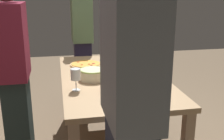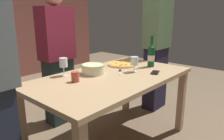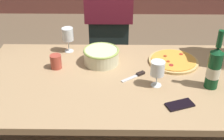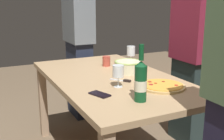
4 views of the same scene
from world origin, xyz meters
name	(u,v)px [view 2 (image 2 of 4)]	position (x,y,z in m)	size (l,w,h in m)	color
dining_table	(112,85)	(0.00, 0.00, 0.66)	(1.60, 0.90, 0.75)	tan
pizza	(122,64)	(0.40, 0.19, 0.76)	(0.32, 0.32, 0.02)	tan
serving_bowl	(93,69)	(-0.07, 0.18, 0.80)	(0.23, 0.23, 0.10)	beige
wine_bottle	(151,55)	(0.56, -0.08, 0.88)	(0.08, 0.08, 0.35)	#104824
wine_glass_near_pizza	(63,63)	(-0.30, 0.34, 0.87)	(0.08, 0.08, 0.17)	white
wine_glass_by_bottle	(134,61)	(0.25, -0.08, 0.86)	(0.08, 0.08, 0.16)	white
cup_amber	(75,77)	(-0.35, 0.12, 0.79)	(0.07, 0.07, 0.09)	#B54737
cell_phone	(155,72)	(0.36, -0.26, 0.76)	(0.07, 0.14, 0.01)	black
pizza_knife	(120,72)	(0.15, 0.02, 0.76)	(0.15, 0.12, 0.02)	silver
person_host	(157,45)	(1.11, 0.16, 0.91)	(0.39, 0.24, 1.77)	#211E38
person_guest_right	(57,57)	(-0.04, 0.83, 0.83)	(0.38, 0.24, 1.63)	#21302F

